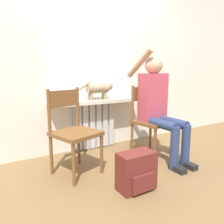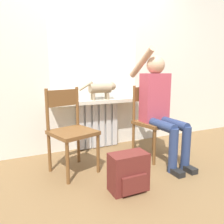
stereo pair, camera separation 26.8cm
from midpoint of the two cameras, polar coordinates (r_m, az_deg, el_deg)
name	(u,v)px [view 2 (the right image)]	position (r m, az deg, el deg)	size (l,w,h in m)	color
ground_plane	(139,182)	(2.35, 10.61, -17.58)	(12.00, 12.00, 0.00)	brown
wall_with_window	(95,54)	(3.16, -2.03, 15.01)	(7.00, 0.06, 2.70)	silver
radiator	(98,125)	(3.17, -1.36, -3.48)	(0.62, 0.08, 0.67)	silver
windowsill	(99,101)	(3.04, -0.86, 2.81)	(1.33, 0.23, 0.05)	beige
window_glass	(96,59)	(3.13, -1.76, 13.71)	(1.28, 0.01, 1.12)	white
chair_left	(71,129)	(2.40, -7.63, -4.50)	(0.54, 0.54, 0.92)	brown
chair_right	(152,120)	(2.90, 13.12, -2.10)	(0.50, 0.50, 0.92)	brown
person	(160,103)	(2.77, 15.05, 2.36)	(0.36, 1.04, 1.40)	navy
cat	(102,88)	(3.00, -0.08, 6.22)	(0.54, 0.13, 0.26)	#9E896B
backpack	(129,172)	(2.11, 8.15, -15.44)	(0.35, 0.23, 0.36)	maroon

